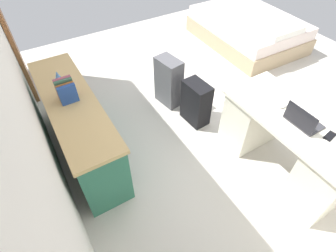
# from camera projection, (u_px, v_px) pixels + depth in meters

# --- Properties ---
(ground_plane) EXTENTS (5.78, 5.78, 0.00)m
(ground_plane) POSITION_uv_depth(u_px,v_px,m) (223.00, 99.00, 3.87)
(ground_plane) COLOR beige
(wall_back) EXTENTS (4.60, 0.10, 2.59)m
(wall_back) POSITION_uv_depth(u_px,v_px,m) (8.00, 72.00, 2.08)
(wall_back) COLOR silver
(wall_back) RESTS_ON ground_plane
(door_wooden) EXTENTS (0.88, 0.05, 2.04)m
(door_wooden) POSITION_uv_depth(u_px,v_px,m) (3.00, 20.00, 3.35)
(door_wooden) COLOR brown
(door_wooden) RESTS_ON ground_plane
(desk) EXTENTS (1.44, 0.67, 0.73)m
(desk) POSITION_uv_depth(u_px,v_px,m) (286.00, 143.00, 2.77)
(desk) COLOR silver
(desk) RESTS_ON ground_plane
(credenza) EXTENTS (1.80, 0.48, 0.77)m
(credenza) POSITION_uv_depth(u_px,v_px,m) (79.00, 126.00, 2.93)
(credenza) COLOR #2D7056
(credenza) RESTS_ON ground_plane
(bed) EXTENTS (1.93, 1.44, 0.58)m
(bed) POSITION_uv_depth(u_px,v_px,m) (248.00, 29.00, 4.86)
(bed) COLOR tan
(bed) RESTS_ON ground_plane
(suitcase_black) EXTENTS (0.38, 0.25, 0.58)m
(suitcase_black) POSITION_uv_depth(u_px,v_px,m) (196.00, 103.00, 3.36)
(suitcase_black) COLOR black
(suitcase_black) RESTS_ON ground_plane
(suitcase_spare_grey) EXTENTS (0.39, 0.28, 0.68)m
(suitcase_spare_grey) POSITION_uv_depth(u_px,v_px,m) (169.00, 82.00, 3.59)
(suitcase_spare_grey) COLOR #4C4C51
(suitcase_spare_grey) RESTS_ON ground_plane
(laptop) EXTENTS (0.31, 0.22, 0.21)m
(laptop) POSITION_uv_depth(u_px,v_px,m) (302.00, 120.00, 2.44)
(laptop) COLOR #333338
(laptop) RESTS_ON desk
(computer_mouse) EXTENTS (0.06, 0.10, 0.03)m
(computer_mouse) POSITION_uv_depth(u_px,v_px,m) (282.00, 106.00, 2.63)
(computer_mouse) COLOR white
(computer_mouse) RESTS_ON desk
(cell_phone_near_laptop) EXTENTS (0.09, 0.14, 0.01)m
(cell_phone_near_laptop) POSITION_uv_depth(u_px,v_px,m) (330.00, 136.00, 2.36)
(cell_phone_near_laptop) COLOR black
(cell_phone_near_laptop) RESTS_ON desk
(book_row) EXTENTS (0.16, 0.17, 0.22)m
(book_row) POSITION_uv_depth(u_px,v_px,m) (66.00, 91.00, 2.59)
(book_row) COLOR navy
(book_row) RESTS_ON credenza
(figurine_small) EXTENTS (0.08, 0.08, 0.11)m
(figurine_small) POSITION_uv_depth(u_px,v_px,m) (58.00, 76.00, 2.85)
(figurine_small) COLOR #4C7FBF
(figurine_small) RESTS_ON credenza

